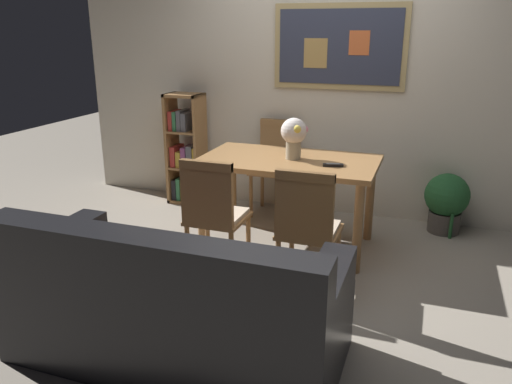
# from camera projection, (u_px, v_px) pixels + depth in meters

# --- Properties ---
(ground_plane) EXTENTS (12.00, 12.00, 0.00)m
(ground_plane) POSITION_uv_depth(u_px,v_px,m) (281.00, 271.00, 3.82)
(ground_plane) COLOR gray
(wall_back_with_painting) EXTENTS (5.20, 0.14, 2.60)m
(wall_back_with_painting) POSITION_uv_depth(u_px,v_px,m) (329.00, 78.00, 4.75)
(wall_back_with_painting) COLOR beige
(wall_back_with_painting) RESTS_ON ground_plane
(dining_table) EXTENTS (1.43, 0.83, 0.75)m
(dining_table) POSITION_uv_depth(u_px,v_px,m) (288.00, 171.00, 4.10)
(dining_table) COLOR #9E7042
(dining_table) RESTS_ON ground_plane
(dining_chair_far_left) EXTENTS (0.40, 0.41, 0.91)m
(dining_chair_far_left) POSITION_uv_depth(u_px,v_px,m) (276.00, 159.00, 4.92)
(dining_chair_far_left) COLOR #9E7042
(dining_chair_far_left) RESTS_ON ground_plane
(dining_chair_near_right) EXTENTS (0.40, 0.41, 0.91)m
(dining_chair_near_right) POSITION_uv_depth(u_px,v_px,m) (307.00, 222.00, 3.31)
(dining_chair_near_right) COLOR #9E7042
(dining_chair_near_right) RESTS_ON ground_plane
(dining_chair_near_left) EXTENTS (0.40, 0.41, 0.91)m
(dining_chair_near_left) POSITION_uv_depth(u_px,v_px,m) (213.00, 209.00, 3.56)
(dining_chair_near_left) COLOR #9E7042
(dining_chair_near_left) RESTS_ON ground_plane
(leather_couch) EXTENTS (1.80, 0.84, 0.84)m
(leather_couch) POSITION_uv_depth(u_px,v_px,m) (173.00, 308.00, 2.71)
(leather_couch) COLOR black
(leather_couch) RESTS_ON ground_plane
(bookshelf) EXTENTS (0.36, 0.28, 1.14)m
(bookshelf) POSITION_uv_depth(u_px,v_px,m) (186.00, 153.00, 5.20)
(bookshelf) COLOR #9E7042
(bookshelf) RESTS_ON ground_plane
(potted_ivy) EXTENTS (0.39, 0.39, 0.63)m
(potted_ivy) POSITION_uv_depth(u_px,v_px,m) (446.00, 201.00, 4.47)
(potted_ivy) COLOR #4C4742
(potted_ivy) RESTS_ON ground_plane
(flower_vase) EXTENTS (0.21, 0.21, 0.33)m
(flower_vase) POSITION_uv_depth(u_px,v_px,m) (294.00, 134.00, 4.01)
(flower_vase) COLOR tan
(flower_vase) RESTS_ON dining_table
(tv_remote) EXTENTS (0.16, 0.08, 0.02)m
(tv_remote) POSITION_uv_depth(u_px,v_px,m) (333.00, 165.00, 3.84)
(tv_remote) COLOR black
(tv_remote) RESTS_ON dining_table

